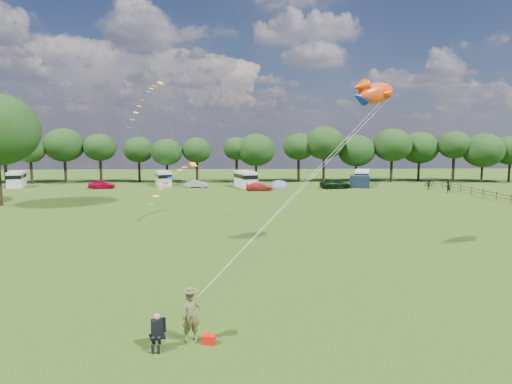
{
  "coord_description": "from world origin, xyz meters",
  "views": [
    {
      "loc": [
        -1.13,
        -23.75,
        7.94
      ],
      "look_at": [
        0.0,
        8.0,
        4.0
      ],
      "focal_mm": 30.0,
      "sensor_mm": 36.0,
      "label": 1
    }
  ],
  "objects_px": {
    "car_a": "(102,184)",
    "campervan_a": "(17,179)",
    "tent_greyblue": "(279,188)",
    "walker_b": "(429,184)",
    "tent_orange": "(256,189)",
    "car_b": "(197,184)",
    "campervan_b": "(163,178)",
    "campervan_d": "(362,177)",
    "walker_a": "(448,187)",
    "car_d": "(335,184)",
    "campervan_c": "(246,179)",
    "kite_flyer": "(191,316)",
    "fish_kite": "(372,93)",
    "car_c": "(259,187)",
    "camp_chair": "(157,327)"
  },
  "relations": [
    {
      "from": "camp_chair",
      "to": "walker_b",
      "type": "relative_size",
      "value": 0.77
    },
    {
      "from": "tent_orange",
      "to": "tent_greyblue",
      "type": "xyz_separation_m",
      "value": [
        3.74,
        1.0,
        -0.0
      ]
    },
    {
      "from": "car_b",
      "to": "car_c",
      "type": "distance_m",
      "value": 11.07
    },
    {
      "from": "tent_orange",
      "to": "fish_kite",
      "type": "bearing_deg",
      "value": -80.67
    },
    {
      "from": "car_c",
      "to": "camp_chair",
      "type": "bearing_deg",
      "value": 170.76
    },
    {
      "from": "campervan_d",
      "to": "fish_kite",
      "type": "height_order",
      "value": "fish_kite"
    },
    {
      "from": "campervan_b",
      "to": "walker_b",
      "type": "bearing_deg",
      "value": -116.91
    },
    {
      "from": "tent_greyblue",
      "to": "walker_b",
      "type": "bearing_deg",
      "value": -7.76
    },
    {
      "from": "tent_greyblue",
      "to": "kite_flyer",
      "type": "bearing_deg",
      "value": -98.8
    },
    {
      "from": "car_b",
      "to": "campervan_b",
      "type": "xyz_separation_m",
      "value": [
        -5.98,
        3.01,
        0.73
      ]
    },
    {
      "from": "campervan_c",
      "to": "kite_flyer",
      "type": "height_order",
      "value": "campervan_c"
    },
    {
      "from": "campervan_d",
      "to": "tent_orange",
      "type": "height_order",
      "value": "campervan_d"
    },
    {
      "from": "car_a",
      "to": "campervan_a",
      "type": "distance_m",
      "value": 15.17
    },
    {
      "from": "campervan_a",
      "to": "walker_a",
      "type": "relative_size",
      "value": 3.28
    },
    {
      "from": "car_a",
      "to": "car_d",
      "type": "distance_m",
      "value": 37.8
    },
    {
      "from": "campervan_c",
      "to": "fish_kite",
      "type": "relative_size",
      "value": 1.49
    },
    {
      "from": "car_c",
      "to": "campervan_b",
      "type": "xyz_separation_m",
      "value": [
        -16.09,
        7.52,
        0.74
      ]
    },
    {
      "from": "fish_kite",
      "to": "camp_chair",
      "type": "bearing_deg",
      "value": -165.4
    },
    {
      "from": "walker_a",
      "to": "fish_kite",
      "type": "bearing_deg",
      "value": 44.49
    },
    {
      "from": "car_d",
      "to": "campervan_a",
      "type": "relative_size",
      "value": 0.89
    },
    {
      "from": "campervan_d",
      "to": "walker_a",
      "type": "bearing_deg",
      "value": -118.56
    },
    {
      "from": "campervan_b",
      "to": "kite_flyer",
      "type": "bearing_deg",
      "value": 173.83
    },
    {
      "from": "tent_greyblue",
      "to": "car_a",
      "type": "bearing_deg",
      "value": 179.46
    },
    {
      "from": "car_c",
      "to": "kite_flyer",
      "type": "height_order",
      "value": "kite_flyer"
    },
    {
      "from": "campervan_c",
      "to": "campervan_d",
      "type": "relative_size",
      "value": 1.02
    },
    {
      "from": "car_b",
      "to": "campervan_a",
      "type": "xyz_separation_m",
      "value": [
        -30.09,
        2.11,
        0.77
      ]
    },
    {
      "from": "campervan_c",
      "to": "walker_a",
      "type": "bearing_deg",
      "value": -123.4
    },
    {
      "from": "car_d",
      "to": "walker_a",
      "type": "relative_size",
      "value": 2.91
    },
    {
      "from": "car_b",
      "to": "tent_greyblue",
      "type": "xyz_separation_m",
      "value": [
        13.48,
        -1.01,
        -0.6
      ]
    },
    {
      "from": "campervan_d",
      "to": "kite_flyer",
      "type": "height_order",
      "value": "campervan_d"
    },
    {
      "from": "car_a",
      "to": "campervan_a",
      "type": "bearing_deg",
      "value": 73.9
    },
    {
      "from": "car_d",
      "to": "campervan_c",
      "type": "relative_size",
      "value": 0.85
    },
    {
      "from": "campervan_c",
      "to": "tent_orange",
      "type": "height_order",
      "value": "campervan_c"
    },
    {
      "from": "campervan_c",
      "to": "car_c",
      "type": "bearing_deg",
      "value": -174.81
    },
    {
      "from": "campervan_a",
      "to": "campervan_c",
      "type": "height_order",
      "value": "campervan_c"
    },
    {
      "from": "car_c",
      "to": "tent_greyblue",
      "type": "xyz_separation_m",
      "value": [
        3.37,
        3.5,
        -0.59
      ]
    },
    {
      "from": "car_a",
      "to": "kite_flyer",
      "type": "distance_m",
      "value": 57.01
    },
    {
      "from": "campervan_d",
      "to": "camp_chair",
      "type": "bearing_deg",
      "value": 175.57
    },
    {
      "from": "car_a",
      "to": "campervan_a",
      "type": "relative_size",
      "value": 0.74
    },
    {
      "from": "car_d",
      "to": "campervan_b",
      "type": "bearing_deg",
      "value": 71.29
    },
    {
      "from": "car_b",
      "to": "campervan_a",
      "type": "distance_m",
      "value": 30.17
    },
    {
      "from": "campervan_c",
      "to": "kite_flyer",
      "type": "relative_size",
      "value": 2.96
    },
    {
      "from": "car_d",
      "to": "campervan_d",
      "type": "distance_m",
      "value": 7.5
    },
    {
      "from": "kite_flyer",
      "to": "car_a",
      "type": "bearing_deg",
      "value": 90.6
    },
    {
      "from": "car_c",
      "to": "camp_chair",
      "type": "distance_m",
      "value": 50.37
    },
    {
      "from": "car_a",
      "to": "walker_b",
      "type": "distance_m",
      "value": 52.15
    },
    {
      "from": "campervan_d",
      "to": "kite_flyer",
      "type": "relative_size",
      "value": 2.91
    },
    {
      "from": "car_b",
      "to": "campervan_a",
      "type": "height_order",
      "value": "campervan_a"
    },
    {
      "from": "kite_flyer",
      "to": "campervan_a",
      "type": "bearing_deg",
      "value": 101.8
    },
    {
      "from": "car_c",
      "to": "camp_chair",
      "type": "height_order",
      "value": "camp_chair"
    }
  ]
}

